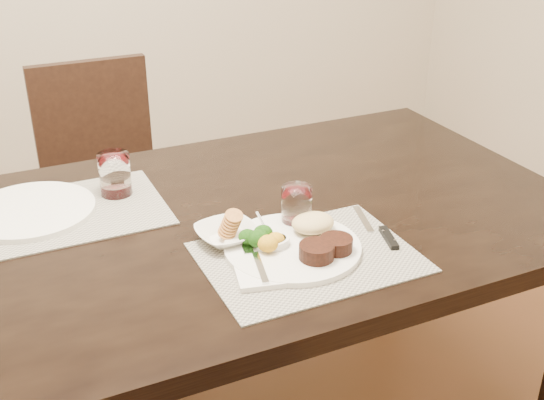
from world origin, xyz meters
name	(u,v)px	position (x,y,z in m)	size (l,w,h in m)	color
dining_table	(182,257)	(0.00, 0.00, 0.67)	(2.00, 1.00, 0.75)	black
chair_far	(104,175)	(0.00, 0.93, 0.50)	(0.42, 0.42, 0.90)	black
placemat_near	(308,257)	(0.21, -0.25, 0.75)	(0.46, 0.34, 0.00)	gray
placemat_far	(69,212)	(-0.23, 0.18, 0.75)	(0.46, 0.34, 0.00)	gray
dinner_plate	(299,243)	(0.21, -0.22, 0.77)	(0.31, 0.31, 0.05)	silver
napkin_fork	(256,266)	(0.09, -0.25, 0.76)	(0.13, 0.19, 0.02)	white
steak_knife	(382,233)	(0.41, -0.24, 0.76)	(0.05, 0.22, 0.01)	silver
cracker_bowl	(227,233)	(0.08, -0.11, 0.77)	(0.15, 0.15, 0.06)	silver
sauce_ramekin	(272,244)	(0.15, -0.20, 0.77)	(0.08, 0.12, 0.06)	silver
wine_glass_near	(297,208)	(0.25, -0.11, 0.80)	(0.07, 0.07, 0.10)	white
far_plate	(31,210)	(-0.31, 0.22, 0.76)	(0.31, 0.31, 0.01)	silver
wine_glass_far	(115,176)	(-0.09, 0.24, 0.80)	(0.08, 0.08, 0.11)	white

